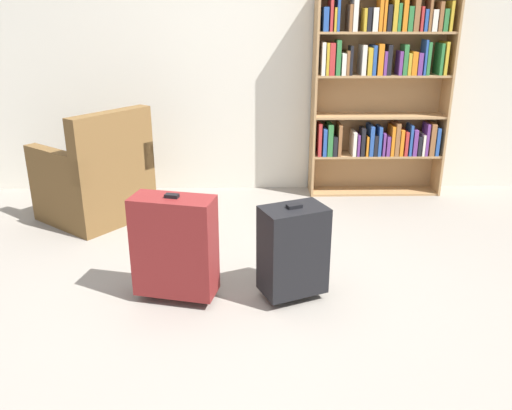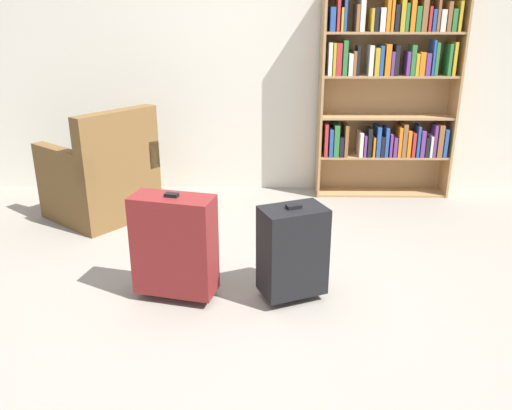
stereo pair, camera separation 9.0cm
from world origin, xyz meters
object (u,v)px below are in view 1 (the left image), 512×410
(mug, at_px, (151,213))
(suitcase_dark_red, at_px, (175,246))
(armchair, at_px, (96,181))
(bookshelf, at_px, (380,87))
(suitcase_black, at_px, (293,250))

(mug, bearing_deg, suitcase_dark_red, -73.97)
(suitcase_dark_red, bearing_deg, armchair, 121.20)
(mug, distance_m, suitcase_dark_red, 1.35)
(bookshelf, bearing_deg, suitcase_dark_red, -129.85)
(bookshelf, relative_size, mug, 14.70)
(mug, xyz_separation_m, suitcase_black, (1.04, -1.27, 0.26))
(armchair, relative_size, mug, 8.20)
(bookshelf, relative_size, suitcase_dark_red, 2.69)
(armchair, bearing_deg, bookshelf, 14.25)
(mug, distance_m, suitcase_black, 1.66)
(suitcase_dark_red, bearing_deg, bookshelf, 50.15)
(suitcase_black, bearing_deg, suitcase_dark_red, -179.97)
(armchair, height_order, suitcase_black, armchair)
(armchair, bearing_deg, mug, -4.17)
(armchair, xyz_separation_m, suitcase_dark_red, (0.79, -1.30, 0.03))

